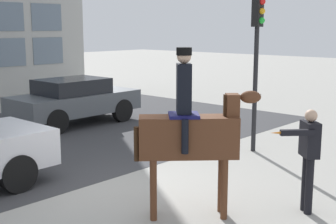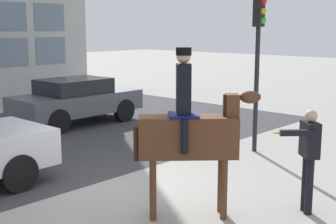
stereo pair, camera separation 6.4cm
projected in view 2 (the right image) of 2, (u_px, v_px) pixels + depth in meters
ground_plane at (116, 188)px, 8.89m from camera, size 80.00×80.00×0.00m
mounted_horse_lead at (190, 132)px, 7.36m from camera, size 1.58×1.58×2.72m
pedestrian_bystander at (308, 153)px, 7.55m from camera, size 0.88×0.59×1.73m
street_car_far_lane at (76, 100)px, 14.67m from camera, size 4.06×1.82×1.44m
traffic_light at (258, 48)px, 11.10m from camera, size 0.24×0.29×3.75m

